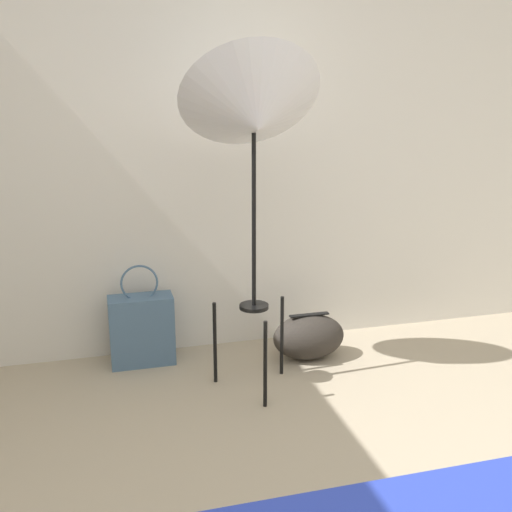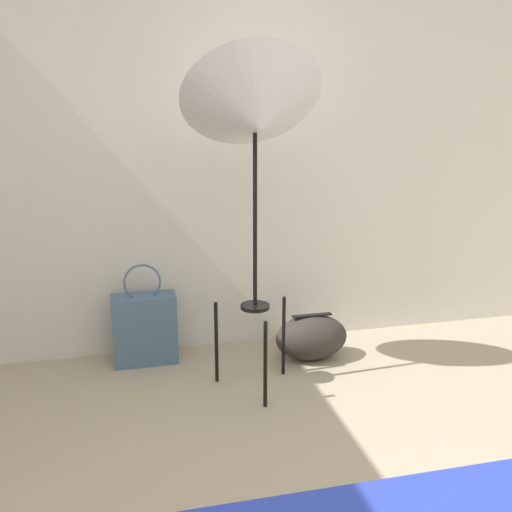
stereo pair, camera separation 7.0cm
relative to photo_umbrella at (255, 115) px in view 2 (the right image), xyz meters
The scene contains 4 objects.
wall_back 0.65m from the photo_umbrella, 91.40° to the left, with size 8.00×0.05×2.60m.
photo_umbrella is the anchor object (origin of this frame).
tote_bag 1.42m from the photo_umbrella, 140.57° to the left, with size 0.37×0.17×0.60m.
duffel_bag 1.39m from the photo_umbrella, 33.27° to the left, with size 0.43×0.27×0.28m.
Camera 2 is at (-0.67, -1.11, 1.53)m, focal length 42.00 mm.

